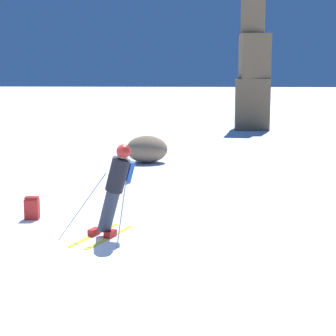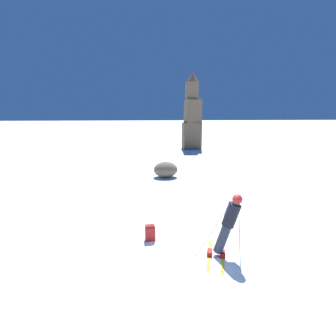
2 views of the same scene
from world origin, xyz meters
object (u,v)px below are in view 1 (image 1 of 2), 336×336
(skier, at_px, (116,185))
(spare_backpack, at_px, (32,208))
(rock_pillar, at_px, (253,69))
(exposed_boulder_1, at_px, (147,149))

(skier, bearing_deg, spare_backpack, 168.45)
(rock_pillar, bearing_deg, exposed_boulder_1, -108.57)
(skier, xyz_separation_m, exposed_boulder_1, (-0.69, 9.45, -0.55))
(rock_pillar, relative_size, exposed_boulder_1, 5.61)
(rock_pillar, height_order, spare_backpack, rock_pillar)
(exposed_boulder_1, bearing_deg, skier, -85.85)
(spare_backpack, bearing_deg, rock_pillar, 68.86)
(skier, height_order, exposed_boulder_1, skier)
(spare_backpack, bearing_deg, skier, -36.04)
(rock_pillar, distance_m, spare_backpack, 22.25)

